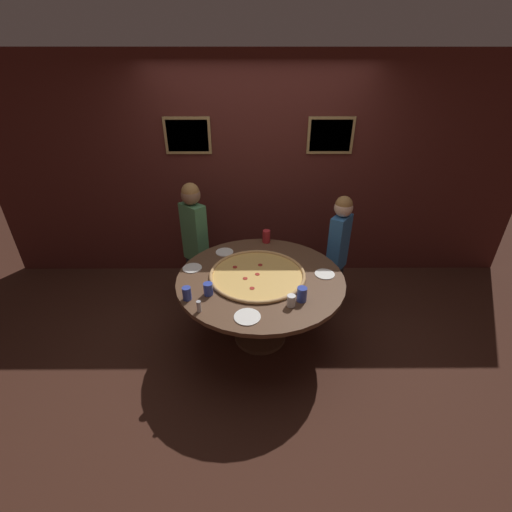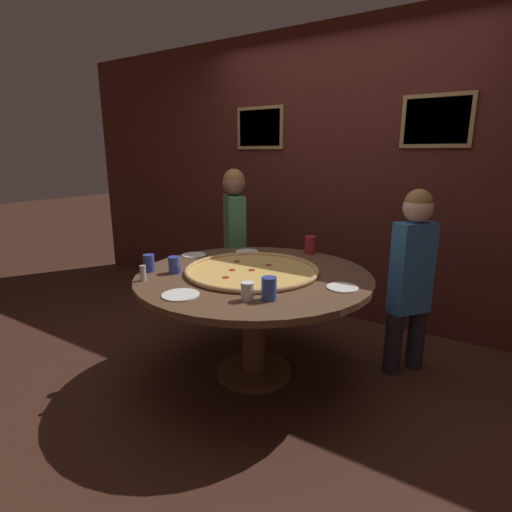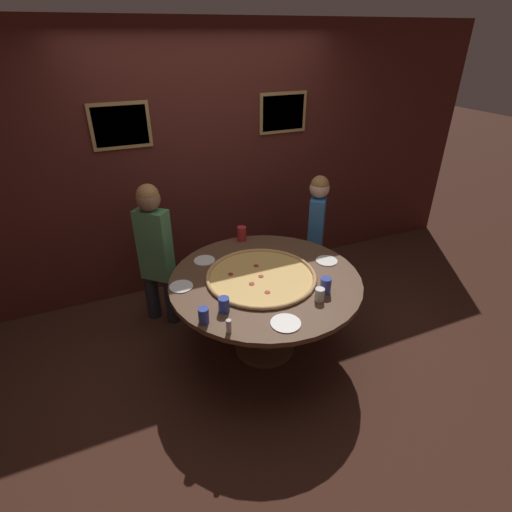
% 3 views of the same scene
% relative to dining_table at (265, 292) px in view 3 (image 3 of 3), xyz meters
% --- Properties ---
extents(ground_plane, '(24.00, 24.00, 0.00)m').
position_rel_dining_table_xyz_m(ground_plane, '(0.00, 0.00, -0.61)').
color(ground_plane, '#422319').
extents(back_wall, '(6.40, 0.08, 2.60)m').
position_rel_dining_table_xyz_m(back_wall, '(0.00, 1.37, 0.70)').
color(back_wall, '#4C1E19').
rests_on(back_wall, ground_plane).
extents(dining_table, '(1.55, 1.55, 0.74)m').
position_rel_dining_table_xyz_m(dining_table, '(0.00, 0.00, 0.00)').
color(dining_table, brown).
rests_on(dining_table, ground_plane).
extents(giant_pizza, '(0.90, 0.90, 0.03)m').
position_rel_dining_table_xyz_m(giant_pizza, '(-0.03, 0.02, 0.15)').
color(giant_pizza, '#EAB75B').
rests_on(giant_pizza, dining_table).
extents(drink_cup_far_left, '(0.08, 0.08, 0.14)m').
position_rel_dining_table_xyz_m(drink_cup_far_left, '(0.07, 0.70, 0.20)').
color(drink_cup_far_left, '#B22328').
rests_on(drink_cup_far_left, dining_table).
extents(drink_cup_front_edge, '(0.07, 0.07, 0.12)m').
position_rel_dining_table_xyz_m(drink_cup_front_edge, '(-0.62, -0.34, 0.19)').
color(drink_cup_front_edge, '#384CB7').
rests_on(drink_cup_front_edge, dining_table).
extents(drink_cup_by_shaker, '(0.07, 0.07, 0.10)m').
position_rel_dining_table_xyz_m(drink_cup_by_shaker, '(0.24, -0.43, 0.18)').
color(drink_cup_by_shaker, white).
rests_on(drink_cup_by_shaker, dining_table).
extents(drink_cup_beside_pizza, '(0.08, 0.08, 0.13)m').
position_rel_dining_table_xyz_m(drink_cup_beside_pizza, '(0.33, -0.36, 0.20)').
color(drink_cup_beside_pizza, '#384CB7').
rests_on(drink_cup_beside_pizza, dining_table).
extents(drink_cup_near_right, '(0.08, 0.08, 0.11)m').
position_rel_dining_table_xyz_m(drink_cup_near_right, '(-0.45, -0.27, 0.19)').
color(drink_cup_near_right, '#384CB7').
rests_on(drink_cup_near_right, dining_table).
extents(white_plate_right_side, '(0.21, 0.21, 0.01)m').
position_rel_dining_table_xyz_m(white_plate_right_side, '(-0.11, -0.58, 0.14)').
color(white_plate_right_side, white).
rests_on(white_plate_right_side, dining_table).
extents(white_plate_beside_cup, '(0.18, 0.18, 0.01)m').
position_rel_dining_table_xyz_m(white_plate_beside_cup, '(-0.65, 0.15, 0.14)').
color(white_plate_beside_cup, white).
rests_on(white_plate_beside_cup, dining_table).
extents(white_plate_left_side, '(0.18, 0.18, 0.01)m').
position_rel_dining_table_xyz_m(white_plate_left_side, '(-0.37, 0.46, 0.14)').
color(white_plate_left_side, white).
rests_on(white_plate_left_side, dining_table).
extents(white_plate_far_back, '(0.19, 0.19, 0.01)m').
position_rel_dining_table_xyz_m(white_plate_far_back, '(0.60, 0.03, 0.14)').
color(white_plate_far_back, white).
rests_on(white_plate_far_back, dining_table).
extents(condiment_shaker, '(0.04, 0.04, 0.10)m').
position_rel_dining_table_xyz_m(condiment_shaker, '(-0.50, -0.50, 0.18)').
color(condiment_shaker, silver).
rests_on(condiment_shaker, dining_table).
extents(diner_far_right, '(0.29, 0.33, 1.29)m').
position_rel_dining_table_xyz_m(diner_far_right, '(0.86, 0.64, 0.12)').
color(diner_far_right, '#232328').
rests_on(diner_far_right, ground_plane).
extents(diner_side_left, '(0.34, 0.33, 1.38)m').
position_rel_dining_table_xyz_m(diner_side_left, '(-0.73, 0.79, 0.18)').
color(diner_side_left, '#232328').
rests_on(diner_side_left, ground_plane).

